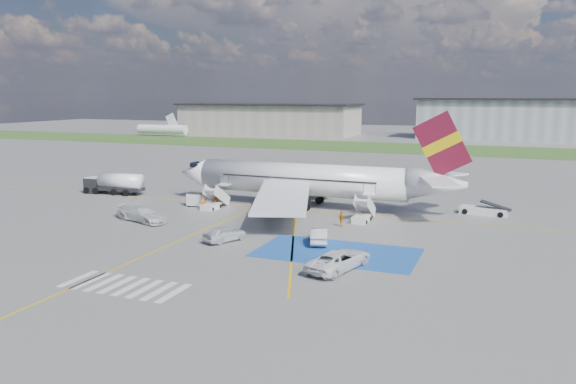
% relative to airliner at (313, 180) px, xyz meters
% --- Properties ---
extents(ground, '(400.00, 400.00, 0.00)m').
position_rel_airliner_xyz_m(ground, '(-1.51, -14.00, -3.39)').
color(ground, '#60605E').
rests_on(ground, ground).
extents(grass_strip, '(400.00, 30.00, 0.01)m').
position_rel_airliner_xyz_m(grass_strip, '(-1.51, 81.00, -3.39)').
color(grass_strip, '#2D4C1E').
rests_on(grass_strip, ground).
extents(taxiway_line_main, '(120.00, 0.20, 0.01)m').
position_rel_airliner_xyz_m(taxiway_line_main, '(-1.51, -2.00, -3.39)').
color(taxiway_line_main, gold).
rests_on(taxiway_line_main, ground).
extents(taxiway_line_cross, '(0.20, 60.00, 0.01)m').
position_rel_airliner_xyz_m(taxiway_line_cross, '(-6.51, -24.00, -3.39)').
color(taxiway_line_cross, gold).
rests_on(taxiway_line_cross, ground).
extents(taxiway_line_diag, '(20.71, 56.45, 0.01)m').
position_rel_airliner_xyz_m(taxiway_line_diag, '(-1.51, -2.00, -3.39)').
color(taxiway_line_diag, gold).
rests_on(taxiway_line_diag, ground).
extents(staging_box, '(14.00, 8.00, 0.01)m').
position_rel_airliner_xyz_m(staging_box, '(8.49, -18.00, -3.39)').
color(staging_box, '#1A4B9D').
rests_on(staging_box, ground).
extents(crosswalk, '(9.00, 4.00, 0.01)m').
position_rel_airliner_xyz_m(crosswalk, '(-3.31, -32.00, -3.39)').
color(crosswalk, silver).
rests_on(crosswalk, ground).
extents(terminal_west, '(60.00, 22.00, 10.00)m').
position_rel_airliner_xyz_m(terminal_west, '(-56.51, 116.00, 1.61)').
color(terminal_west, gray).
rests_on(terminal_west, ground).
extents(terminal_centre, '(48.00, 18.00, 12.00)m').
position_rel_airliner_xyz_m(terminal_centre, '(18.49, 121.00, 2.61)').
color(terminal_centre, gray).
rests_on(terminal_centre, ground).
extents(airliner, '(36.81, 32.95, 11.92)m').
position_rel_airliner_xyz_m(airliner, '(0.00, 0.00, 0.00)').
color(airliner, silver).
rests_on(airliner, ground).
extents(airstairs_fwd, '(1.90, 5.20, 3.60)m').
position_rel_airliner_xyz_m(airstairs_fwd, '(-11.01, -5.30, -2.77)').
color(airstairs_fwd, silver).
rests_on(airstairs_fwd, ground).
extents(airstairs_aft, '(1.90, 5.20, 3.60)m').
position_rel_airliner_xyz_m(airstairs_aft, '(7.49, -5.30, -2.77)').
color(airstairs_aft, silver).
rests_on(airstairs_aft, ground).
extents(fuel_tanker, '(8.67, 3.01, 2.91)m').
position_rel_airliner_xyz_m(fuel_tanker, '(-28.65, -1.31, -2.17)').
color(fuel_tanker, black).
rests_on(fuel_tanker, ground).
extents(gpu_cart, '(2.15, 1.48, 1.71)m').
position_rel_airliner_xyz_m(gpu_cart, '(-13.61, -4.73, -2.62)').
color(gpu_cart, silver).
rests_on(gpu_cart, ground).
extents(belt_loader, '(5.69, 2.57, 1.66)m').
position_rel_airliner_xyz_m(belt_loader, '(19.66, 3.29, -2.98)').
color(belt_loader, silver).
rests_on(belt_loader, ground).
extents(car_silver_a, '(3.35, 4.65, 1.47)m').
position_rel_airliner_xyz_m(car_silver_a, '(-2.40, -18.27, -2.66)').
color(car_silver_a, silver).
rests_on(car_silver_a, ground).
extents(car_silver_b, '(2.75, 4.64, 1.45)m').
position_rel_airliner_xyz_m(car_silver_b, '(6.03, -15.51, -2.67)').
color(car_silver_b, '#A5A8AC').
rests_on(car_silver_b, ground).
extents(van_white_a, '(3.77, 5.83, 2.02)m').
position_rel_airliner_xyz_m(van_white_a, '(10.01, -22.39, -2.38)').
color(van_white_a, silver).
rests_on(van_white_a, ground).
extents(van_white_b, '(5.77, 3.73, 2.10)m').
position_rel_airliner_xyz_m(van_white_b, '(-14.87, -14.07, -2.34)').
color(van_white_b, silver).
rests_on(van_white_b, ground).
extents(crew_fwd, '(0.70, 0.63, 1.60)m').
position_rel_airliner_xyz_m(crew_fwd, '(-11.64, -6.40, -2.59)').
color(crew_fwd, '#F0590C').
rests_on(crew_fwd, ground).
extents(crew_nose, '(1.02, 1.07, 1.74)m').
position_rel_airliner_xyz_m(crew_nose, '(-11.17, -4.13, -2.53)').
color(crew_nose, '#E4590C').
rests_on(crew_nose, ground).
extents(crew_aft, '(0.82, 1.05, 1.67)m').
position_rel_airliner_xyz_m(crew_aft, '(6.06, -8.39, -2.56)').
color(crew_aft, orange).
rests_on(crew_aft, ground).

